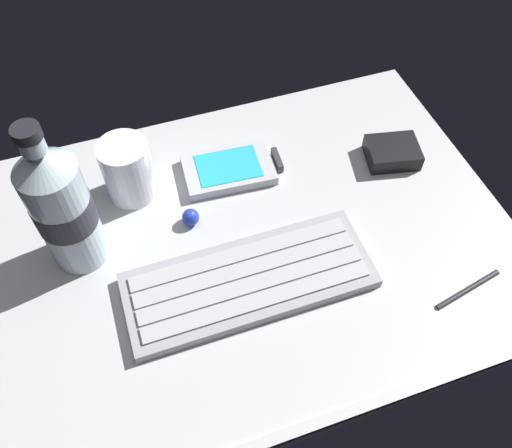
% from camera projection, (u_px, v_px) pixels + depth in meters
% --- Properties ---
extents(ground_plane, '(0.64, 0.48, 0.03)m').
position_uv_depth(ground_plane, '(257.00, 244.00, 0.68)').
color(ground_plane, '#B7BABC').
extents(keyboard, '(0.29, 0.11, 0.02)m').
position_uv_depth(keyboard, '(249.00, 280.00, 0.62)').
color(keyboard, '#93969B').
rests_on(keyboard, ground_plane).
extents(handheld_device, '(0.13, 0.08, 0.02)m').
position_uv_depth(handheld_device, '(233.00, 168.00, 0.73)').
color(handheld_device, '#B7BABF').
rests_on(handheld_device, ground_plane).
extents(juice_cup, '(0.06, 0.06, 0.09)m').
position_uv_depth(juice_cup, '(128.00, 172.00, 0.68)').
color(juice_cup, silver).
rests_on(juice_cup, ground_plane).
extents(water_bottle, '(0.07, 0.07, 0.21)m').
position_uv_depth(water_bottle, '(62.00, 207.00, 0.58)').
color(water_bottle, silver).
rests_on(water_bottle, ground_plane).
extents(charger_block, '(0.08, 0.07, 0.02)m').
position_uv_depth(charger_block, '(392.00, 152.00, 0.74)').
color(charger_block, black).
rests_on(charger_block, ground_plane).
extents(trackball_mouse, '(0.02, 0.02, 0.02)m').
position_uv_depth(trackball_mouse, '(191.00, 217.00, 0.67)').
color(trackball_mouse, '#2338B2').
rests_on(trackball_mouse, ground_plane).
extents(stylus_pen, '(0.09, 0.03, 0.01)m').
position_uv_depth(stylus_pen, '(469.00, 288.00, 0.62)').
color(stylus_pen, '#26262B').
rests_on(stylus_pen, ground_plane).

